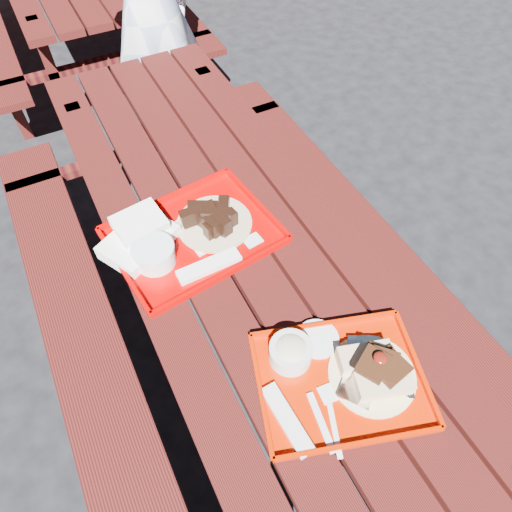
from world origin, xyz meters
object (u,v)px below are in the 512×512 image
object	(u,v)px
picnic_table_near	(237,270)
person	(151,15)
near_tray	(339,370)
far_tray	(192,236)

from	to	relation	value
picnic_table_near	person	distance (m)	1.47
near_tray	picnic_table_near	bearing A→B (deg)	93.42
person	far_tray	bearing A→B (deg)	53.83
picnic_table_near	person	xyz separation A→B (m)	(0.23, 1.43, 0.26)
person	near_tray	bearing A→B (deg)	62.72
near_tray	person	size ratio (longest dim) A/B	0.31
picnic_table_near	far_tray	xyz separation A→B (m)	(-0.13, 0.04, 0.22)
picnic_table_near	person	bearing A→B (deg)	80.86
far_tray	person	world-z (taller)	person
far_tray	near_tray	bearing A→B (deg)	-74.75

